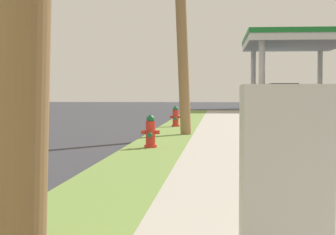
{
  "coord_description": "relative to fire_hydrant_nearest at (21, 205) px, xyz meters",
  "views": [
    {
      "loc": [
        2.15,
        -1.36,
        1.38
      ],
      "look_at": [
        0.96,
        12.83,
        0.78
      ],
      "focal_mm": 64.14,
      "sensor_mm": 36.0,
      "label": 1
    }
  ],
  "objects": [
    {
      "name": "truck_teal_at_forecourt",
      "position": [
        6.11,
        49.38,
        0.47
      ],
      "size": [
        2.18,
        5.42,
        1.97
      ],
      "color": "#197075",
      "rests_on": "ground"
    },
    {
      "name": "car_white_by_far_pump",
      "position": [
        7.4,
        41.93,
        0.28
      ],
      "size": [
        2.05,
        4.55,
        1.57
      ],
      "color": "white",
      "rests_on": "ground"
    },
    {
      "name": "fire_hydrant_second",
      "position": [
        0.1,
        8.7,
        0.0
      ],
      "size": [
        0.42,
        0.38,
        0.74
      ],
      "color": "red",
      "rests_on": "grass_verge"
    },
    {
      "name": "car_tan_by_near_pump",
      "position": [
        7.59,
        45.43,
        0.28
      ],
      "size": [
        2.18,
        4.6,
        1.57
      ],
      "color": "tan",
      "rests_on": "ground"
    },
    {
      "name": "fire_hydrant_fourth",
      "position": [
        0.04,
        24.92,
        0.0
      ],
      "size": [
        0.42,
        0.37,
        0.74
      ],
      "color": "red",
      "rests_on": "grass_verge"
    },
    {
      "name": "truck_black_on_apron",
      "position": [
        6.04,
        37.87,
        0.47
      ],
      "size": [
        2.29,
        5.46,
        1.97
      ],
      "color": "black",
      "rests_on": "ground"
    },
    {
      "name": "utility_cabinet",
      "position": [
        2.02,
        -1.15,
        0.29
      ],
      "size": [
        0.56,
        0.81,
        1.31
      ],
      "color": "slate",
      "rests_on": "sidewalk_slab"
    },
    {
      "name": "fire_hydrant_nearest",
      "position": [
        0.0,
        0.0,
        0.0
      ],
      "size": [
        0.42,
        0.38,
        0.74
      ],
      "color": "red",
      "rests_on": "grass_verge"
    },
    {
      "name": "fire_hydrant_third",
      "position": [
        0.08,
        17.03,
        0.0
      ],
      "size": [
        0.42,
        0.37,
        0.74
      ],
      "color": "red",
      "rests_on": "grass_verge"
    }
  ]
}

